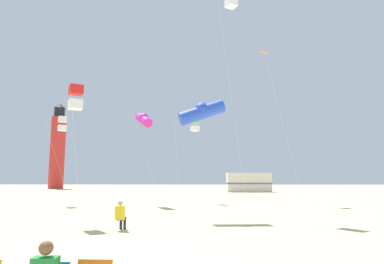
{
  "coord_description": "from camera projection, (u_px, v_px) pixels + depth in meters",
  "views": [
    {
      "loc": [
        2.44,
        -7.07,
        2.02
      ],
      "look_at": [
        1.92,
        12.92,
        4.76
      ],
      "focal_mm": 31.58,
      "sensor_mm": 36.0,
      "label": 1
    }
  ],
  "objects": [
    {
      "name": "kite_flyer_standing",
      "position": [
        121.0,
        214.0,
        13.24
      ],
      "size": [
        0.37,
        0.53,
        1.16
      ],
      "rotation": [
        0.0,
        0.0,
        3.01
      ],
      "color": "yellow",
      "rests_on": "ground"
    },
    {
      "name": "kite_box_lime",
      "position": [
        195.0,
        125.0,
        29.24
      ],
      "size": [
        2.54,
        2.2,
        7.21
      ],
      "color": "silver",
      "rests_on": "ground"
    },
    {
      "name": "lighthouse_distant",
      "position": [
        58.0,
        148.0,
        65.94
      ],
      "size": [
        2.8,
        2.8,
        16.8
      ],
      "color": "red",
      "rests_on": "ground"
    },
    {
      "name": "kite_diamond_orange",
      "position": [
        265.0,
        59.0,
        29.57
      ],
      "size": [
        3.47,
        3.4,
        13.27
      ],
      "color": "silver",
      "rests_on": "ground"
    },
    {
      "name": "kite_tube_magenta",
      "position": [
        144.0,
        119.0,
        26.17
      ],
      "size": [
        2.33,
        2.73,
        7.25
      ],
      "color": "silver",
      "rests_on": "ground"
    },
    {
      "name": "kite_tube_blue",
      "position": [
        202.0,
        112.0,
        17.53
      ],
      "size": [
        2.84,
        2.5,
        6.15
      ],
      "color": "silver",
      "rests_on": "ground"
    },
    {
      "name": "rv_van_cream",
      "position": [
        249.0,
        182.0,
        49.89
      ],
      "size": [
        6.52,
        2.56,
        2.8
      ],
      "rotation": [
        0.0,
        0.0,
        0.03
      ],
      "color": "beige",
      "rests_on": "ground"
    },
    {
      "name": "kite_box_scarlet",
      "position": [
        76.0,
        97.0,
        15.84
      ],
      "size": [
        0.93,
        0.93,
        6.36
      ],
      "color": "silver",
      "rests_on": "ground"
    },
    {
      "name": "kite_box_white",
      "position": [
        62.0,
        124.0,
        26.66
      ],
      "size": [
        2.16,
        1.75,
        6.87
      ],
      "color": "silver",
      "rests_on": "ground"
    }
  ]
}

